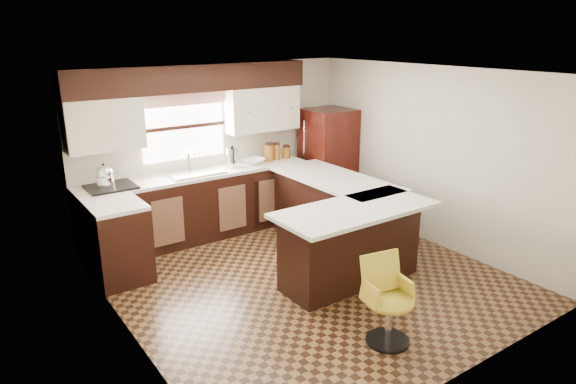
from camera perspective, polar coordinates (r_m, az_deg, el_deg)
floor at (r=6.21m, az=2.00°, el=-9.52°), size 4.40×4.40×0.00m
ceiling at (r=5.55m, az=2.27°, el=13.13°), size 4.40×4.40×0.00m
wall_back at (r=7.58m, az=-7.96°, el=4.99°), size 4.40×0.00×4.40m
wall_front at (r=4.33m, az=20.04°, el=-5.66°), size 4.40×0.00×4.40m
wall_left at (r=4.86m, az=-18.08°, el=-2.90°), size 0.00×4.40×4.40m
wall_right at (r=7.19m, az=15.65°, el=3.82°), size 0.00×4.40×4.40m
base_cab_back at (r=7.34m, az=-9.76°, el=-1.62°), size 3.30×0.60×0.90m
base_cab_left at (r=6.33m, az=-18.29°, el=-5.45°), size 0.60×0.70×0.90m
counter_back at (r=7.20m, az=-9.95°, el=1.94°), size 3.30×0.60×0.04m
counter_left at (r=6.17m, az=-18.70°, el=-1.40°), size 0.60×0.70×0.04m
soffit at (r=7.10m, az=-10.58°, el=12.36°), size 3.40×0.35×0.36m
upper_cab_left at (r=6.75m, az=-19.83°, el=7.08°), size 0.94×0.35×0.64m
upper_cab_right at (r=7.67m, az=-2.94°, el=9.23°), size 1.14×0.35×0.64m
window_pane at (r=7.29m, az=-11.52°, el=7.11°), size 1.20×0.02×0.90m
valance at (r=7.20m, az=-11.58°, el=10.12°), size 1.30×0.06×0.18m
sink at (r=7.15m, az=-10.26°, el=2.13°), size 0.75×0.45×0.03m
dishwasher at (r=7.56m, az=-1.97°, el=-0.94°), size 0.58×0.03×0.78m
cooktop at (r=6.78m, az=-19.08°, el=0.54°), size 0.58×0.50×0.02m
peninsula_long at (r=7.00m, az=4.87°, el=-2.37°), size 0.60×1.95×0.90m
peninsula_return at (r=6.00m, az=6.95°, el=-5.94°), size 1.65×0.60×0.90m
counter_pen_long at (r=6.89m, az=5.29°, el=1.42°), size 0.84×1.95×0.04m
counter_pen_return at (r=5.75m, az=7.57°, el=-1.95°), size 1.89×0.84×0.04m
refrigerator at (r=8.21m, az=4.46°, el=3.42°), size 0.71×0.68×1.66m
bar_chair at (r=4.94m, az=11.26°, el=-11.93°), size 0.52×0.52×0.85m
kettle at (r=6.72m, az=-19.71°, el=1.77°), size 0.22×0.22×0.30m
percolator at (r=7.39m, az=-6.25°, el=3.81°), size 0.15×0.15×0.28m
mixing_bowl at (r=7.59m, az=-3.77°, el=3.44°), size 0.36×0.36×0.07m
canister_large at (r=7.73m, az=-2.13°, el=4.37°), size 0.14×0.14×0.24m
canister_med at (r=7.80m, az=-1.31°, el=4.45°), size 0.12×0.12×0.23m
canister_small at (r=7.91m, az=-0.21°, el=4.42°), size 0.12×0.12×0.17m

